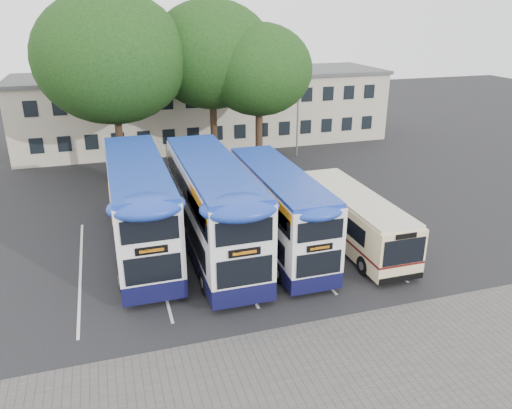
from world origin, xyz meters
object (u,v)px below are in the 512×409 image
object	(u,v)px
tree_mid	(212,55)
bus_dd_mid	(212,204)
tree_left	(111,58)
lamp_post	(299,94)
bus_single	(353,216)
tree_right	(259,70)
bus_dd_left	(139,203)
bus_dd_right	(278,207)

from	to	relation	value
tree_mid	bus_dd_mid	size ratio (longest dim) A/B	1.08
tree_left	tree_mid	world-z (taller)	tree_left
lamp_post	bus_single	distance (m)	16.76
lamp_post	tree_mid	bearing A→B (deg)	-170.22
tree_left	bus_single	distance (m)	18.88
lamp_post	tree_mid	xyz separation A→B (m)	(-7.18, -1.24, 3.27)
tree_right	bus_dd_left	bearing A→B (deg)	-132.12
bus_dd_mid	bus_single	xyz separation A→B (m)	(7.08, -1.12, -1.05)
tree_mid	bus_dd_right	size ratio (longest dim) A/B	1.23
tree_mid	tree_right	bearing A→B (deg)	-35.52
tree_mid	bus_dd_mid	xyz separation A→B (m)	(-3.18, -13.69, -5.77)
bus_dd_left	tree_mid	bearing A→B (deg)	62.24
lamp_post	bus_dd_right	world-z (taller)	lamp_post
tree_left	bus_single	xyz separation A→B (m)	(10.74, -13.92, -6.87)
tree_left	bus_single	size ratio (longest dim) A/B	1.39
tree_right	bus_dd_left	xyz separation A→B (m)	(-9.42, -10.42, -4.89)
tree_right	tree_left	bearing A→B (deg)	173.21
tree_right	bus_dd_left	world-z (taller)	tree_right
tree_right	bus_dd_right	size ratio (longest dim) A/B	1.07
bus_dd_mid	bus_single	distance (m)	7.24
tree_right	bus_single	size ratio (longest dim) A/B	1.17
tree_right	bus_dd_left	distance (m)	14.87
bus_dd_left	bus_dd_mid	distance (m)	3.59
tree_left	bus_dd_mid	bearing A→B (deg)	-74.05
bus_dd_mid	bus_dd_right	bearing A→B (deg)	-9.82
tree_mid	bus_dd_right	bearing A→B (deg)	-89.93
lamp_post	tree_right	size ratio (longest dim) A/B	0.85
bus_dd_left	tree_left	bearing A→B (deg)	91.42
bus_dd_left	bus_single	distance (m)	10.76
lamp_post	tree_right	xyz separation A→B (m)	(-4.32, -3.28, 2.36)
tree_right	tree_mid	bearing A→B (deg)	144.48
tree_left	lamp_post	bearing A→B (deg)	8.61
tree_left	bus_dd_left	distance (m)	12.97
bus_dd_mid	bus_single	bearing A→B (deg)	-8.96
tree_left	bus_dd_left	world-z (taller)	tree_left
lamp_post	tree_right	world-z (taller)	tree_right
bus_dd_left	bus_single	size ratio (longest dim) A/B	1.22
tree_right	bus_dd_mid	xyz separation A→B (m)	(-6.04, -11.65, -4.86)
lamp_post	tree_mid	distance (m)	7.99
tree_mid	tree_right	distance (m)	3.63
lamp_post	bus_dd_right	distance (m)	17.29
bus_single	bus_dd_mid	bearing A→B (deg)	171.04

